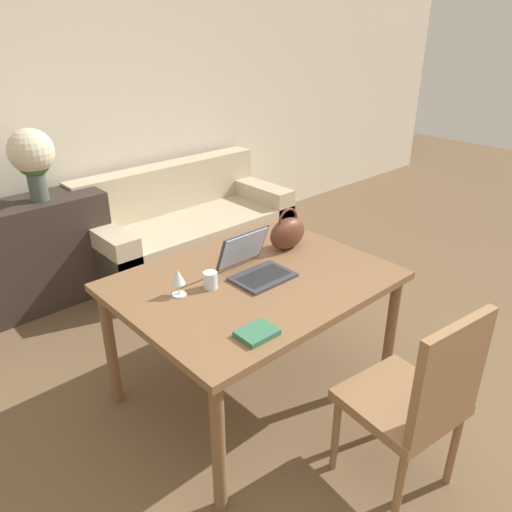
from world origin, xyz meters
The scene contains 12 objects.
ground_plane centered at (0.00, 0.00, 0.00)m, with size 14.00×14.00×0.00m, color brown.
wall_back centered at (0.00, 2.79, 1.35)m, with size 10.00×0.06×2.70m.
dining_table centered at (0.04, 0.67, 0.66)m, with size 1.35×1.04×0.74m.
chair centered at (0.12, -0.27, 0.52)m, with size 0.49×0.49×0.95m.
couch centered at (0.76, 2.32, 0.29)m, with size 1.76×0.80×0.82m.
sideboard centered at (-0.61, 2.47, 0.40)m, with size 1.34×0.40×0.80m.
laptop centered at (0.07, 0.70, 0.80)m, with size 0.31×0.31×0.22m.
drinking_glass centered at (-0.18, 0.73, 0.78)m, with size 0.07×0.07×0.09m.
wine_glass centered at (-0.34, 0.78, 0.83)m, with size 0.07×0.07×0.14m.
handbag centered at (0.43, 0.81, 0.84)m, with size 0.25×0.13×0.25m.
flower_vase centered at (-0.36, 2.43, 1.11)m, with size 0.30×0.30×0.49m.
book centered at (-0.29, 0.28, 0.75)m, with size 0.17×0.13×0.02m.
Camera 1 is at (-1.47, -1.01, 1.95)m, focal length 35.00 mm.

